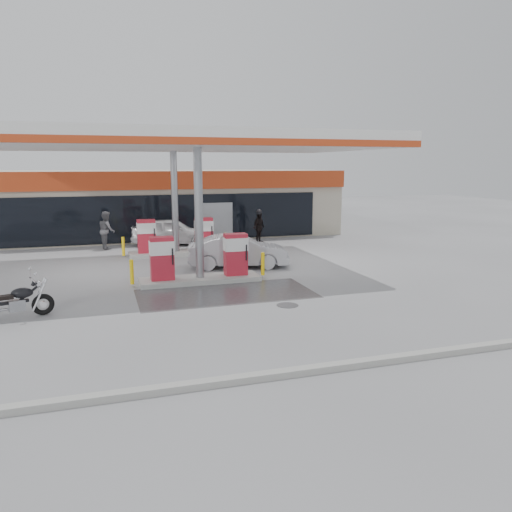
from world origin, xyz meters
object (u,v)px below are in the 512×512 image
at_px(parked_motorcycle, 16,303).
at_px(parked_car_left, 82,231).
at_px(sedan_white, 172,231).
at_px(attendant, 107,230).
at_px(hatchback_silver, 238,251).
at_px(pump_island_near, 200,263).
at_px(pump_island_far, 176,240).
at_px(biker_walking, 259,227).

height_order(parked_motorcycle, parked_car_left, parked_car_left).
relative_size(parked_motorcycle, sedan_white, 0.48).
height_order(sedan_white, attendant, attendant).
distance_m(parked_motorcycle, hatchback_silver, 9.55).
relative_size(hatchback_silver, parked_car_left, 1.00).
height_order(pump_island_near, sedan_white, pump_island_near).
distance_m(pump_island_far, sedan_white, 3.21).
height_order(parked_motorcycle, sedan_white, sedan_white).
bearing_deg(pump_island_far, biker_walking, 23.81).
bearing_deg(pump_island_far, hatchback_silver, -60.99).
height_order(pump_island_far, parked_car_left, pump_island_far).
bearing_deg(sedan_white, attendant, 107.95).
height_order(hatchback_silver, biker_walking, biker_walking).
distance_m(pump_island_near, parked_car_left, 12.82).
bearing_deg(parked_car_left, pump_island_far, -142.51).
height_order(pump_island_near, attendant, attendant).
bearing_deg(parked_car_left, sedan_white, -119.91).
height_order(sedan_white, hatchback_silver, sedan_white).
relative_size(pump_island_near, pump_island_far, 1.00).
relative_size(attendant, biker_walking, 1.10).
xyz_separation_m(parked_motorcycle, biker_walking, (10.89, 11.18, 0.42)).
distance_m(parked_motorcycle, parked_car_left, 15.05).
xyz_separation_m(pump_island_far, biker_walking, (4.99, 2.20, 0.19)).
bearing_deg(pump_island_near, pump_island_far, 90.00).
height_order(pump_island_near, pump_island_far, same).
bearing_deg(parked_motorcycle, biker_walking, 29.02).
height_order(pump_island_near, parked_motorcycle, pump_island_near).
xyz_separation_m(attendant, biker_walking, (8.16, -0.60, -0.09)).
relative_size(pump_island_far, attendant, 2.59).
relative_size(sedan_white, biker_walking, 2.41).
bearing_deg(parked_car_left, pump_island_near, -158.83).
bearing_deg(pump_island_far, parked_motorcycle, -123.33).
height_order(pump_island_far, attendant, attendant).
xyz_separation_m(pump_island_far, parked_motorcycle, (-5.91, -8.98, -0.23)).
distance_m(pump_island_far, hatchback_silver, 4.35).
relative_size(pump_island_far, sedan_white, 1.18).
bearing_deg(hatchback_silver, sedan_white, 26.81).
distance_m(pump_island_near, hatchback_silver, 3.05).
distance_m(attendant, parked_car_left, 3.48).
bearing_deg(sedan_white, pump_island_near, -170.26).
distance_m(parked_motorcycle, biker_walking, 15.62).
relative_size(parked_motorcycle, hatchback_silver, 0.49).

